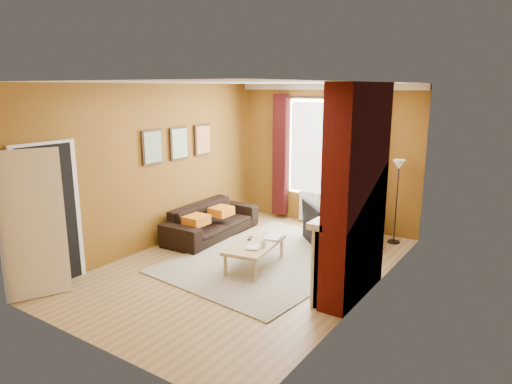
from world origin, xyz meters
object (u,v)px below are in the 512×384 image
wicker_stool (329,221)px  floor_lamp (398,178)px  armchair (340,223)px  sofa (212,220)px  coffee_table (255,246)px

wicker_stool → floor_lamp: 1.54m
armchair → wicker_stool: bearing=-91.4°
wicker_stool → floor_lamp: floor_lamp is taller
armchair → floor_lamp: (0.79, 0.59, 0.82)m
sofa → floor_lamp: (2.97, 1.52, 0.89)m
coffee_table → armchair: bearing=59.9°
armchair → floor_lamp: bearing=171.5°
wicker_stool → armchair: bearing=-46.1°
armchair → coffee_table: 1.87m
sofa → coffee_table: sofa is taller
sofa → armchair: (2.18, 0.93, 0.07)m
sofa → armchair: 2.37m
floor_lamp → armchair: bearing=-143.2°
coffee_table → wicker_stool: 2.20m
coffee_table → floor_lamp: size_ratio=0.84×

